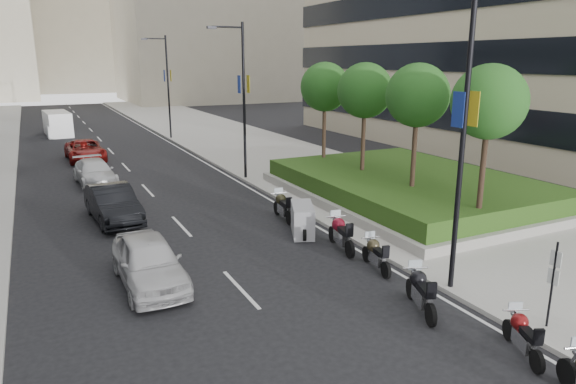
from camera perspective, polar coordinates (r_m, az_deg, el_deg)
ground at (r=13.86m, az=7.07°, el=-15.80°), size 160.00×160.00×0.00m
sidewalk_right at (r=43.44m, az=-4.88°, el=5.32°), size 10.00×100.00×0.15m
lane_edge at (r=41.82m, az=-11.66°, el=4.62°), size 0.12×100.00×0.01m
lane_centre at (r=40.83m, az=-18.72°, el=3.92°), size 0.12×100.00×0.01m
building_cream_centre at (r=130.74m, az=-23.84°, el=18.62°), size 30.00×24.00×38.00m
planter at (r=26.84m, az=13.21°, el=-0.16°), size 10.00×14.00×0.40m
hedge at (r=26.70m, az=13.29°, el=1.08°), size 9.40×13.40×0.80m
tree_0 at (r=20.69m, az=21.44°, el=9.24°), size 2.80×2.80×6.30m
tree_1 at (r=23.56m, az=14.19°, el=10.32°), size 2.80×2.80×6.30m
tree_2 at (r=26.73m, az=8.55°, el=11.04°), size 2.80×2.80×6.30m
tree_3 at (r=30.09m, az=4.12°, el=11.53°), size 2.80×2.80×6.30m
lamp_post_0 at (r=15.53m, az=18.55°, el=6.72°), size 2.34×0.45×9.00m
lamp_post_1 at (r=30.00m, az=-5.21°, el=10.81°), size 2.34×0.45×9.00m
lamp_post_2 at (r=47.20m, az=-13.39°, el=11.81°), size 2.34×0.45×9.00m
parking_sign at (r=15.04m, az=27.34°, el=-8.71°), size 0.06×0.32×2.50m
motorcycle_1 at (r=14.04m, az=24.62°, el=-14.25°), size 0.96×1.84×0.98m
motorcycle_2 at (r=15.27m, az=14.52°, el=-10.63°), size 1.03×2.15×1.13m
motorcycle_3 at (r=17.82m, az=9.73°, el=-6.84°), size 0.68×2.03×1.02m
motorcycle_4 at (r=19.42m, az=5.88°, el=-4.63°), size 0.79×2.35×1.18m
motorcycle_5 at (r=20.98m, az=1.62°, el=-3.11°), size 1.57×2.21×1.24m
motorcycle_6 at (r=22.93m, az=-0.59°, el=-1.61°), size 0.76×2.26×1.13m
car_a at (r=16.94m, az=-15.21°, el=-7.44°), size 1.87×4.61×1.57m
car_b at (r=23.97m, az=-18.89°, el=-1.23°), size 2.04×4.91×1.58m
car_c at (r=31.49m, az=-20.69°, el=2.06°), size 2.24×4.88×1.38m
car_d at (r=39.18m, az=-21.61°, el=4.32°), size 2.55×5.31×1.46m
delivery_van at (r=53.29m, az=-24.21°, el=6.85°), size 2.39×5.42×2.22m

